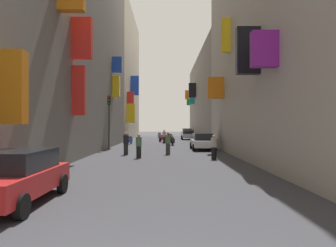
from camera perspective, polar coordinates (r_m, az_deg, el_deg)
ground_plane at (r=32.89m, az=-0.95°, el=-4.01°), size 140.00×140.00×0.00m
building_left_mid_a at (r=28.58m, az=-17.90°, el=14.59°), size 7.30×29.06×18.94m
building_left_mid_b at (r=53.10m, az=-9.47°, el=8.36°), size 7.23×21.95×20.24m
building_right_mid_a at (r=28.11m, az=16.18°, el=16.94°), size 7.33×13.93×20.92m
building_right_mid_b at (r=48.54m, az=8.76°, el=4.42°), size 7.12×30.11×12.22m
parked_car_silver at (r=47.12m, az=3.54°, el=-1.98°), size 1.91×4.06×1.40m
parked_car_blue at (r=55.59m, az=3.36°, el=-1.65°), size 1.86×4.04×1.55m
parked_car_red at (r=9.74m, az=-25.59°, el=-8.42°), size 1.89×4.28×1.45m
parked_car_white at (r=27.74m, az=6.19°, el=-3.14°), size 1.96×4.28×1.44m
scooter_blue at (r=36.18m, az=-6.87°, el=-2.93°), size 0.59×1.99×1.13m
scooter_silver at (r=52.27m, az=-1.58°, el=-2.11°), size 0.56×1.80×1.13m
scooter_orange at (r=47.41m, az=0.27°, el=-2.30°), size 0.79×1.89×1.13m
scooter_black at (r=34.00m, az=0.79°, el=-3.11°), size 0.48×1.77×1.13m
scooter_red at (r=40.77m, az=-1.02°, el=-2.63°), size 0.84×1.80×1.13m
pedestrian_crossing at (r=20.87m, az=-5.23°, el=-4.01°), size 0.39×0.39×1.58m
pedestrian_near_left at (r=20.23m, az=8.17°, el=-4.18°), size 0.52×0.52×1.55m
pedestrian_near_right at (r=23.22m, az=-7.50°, el=-3.55°), size 0.53×0.53×1.64m
pedestrian_mid_street at (r=23.35m, az=-0.01°, el=-3.51°), size 0.44×0.44×1.66m
pedestrian_far_away at (r=37.53m, az=-0.68°, el=-2.34°), size 0.45×0.45×1.59m
traffic_light_near_corner at (r=27.92m, az=-10.46°, el=1.77°), size 0.26×0.34×4.64m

